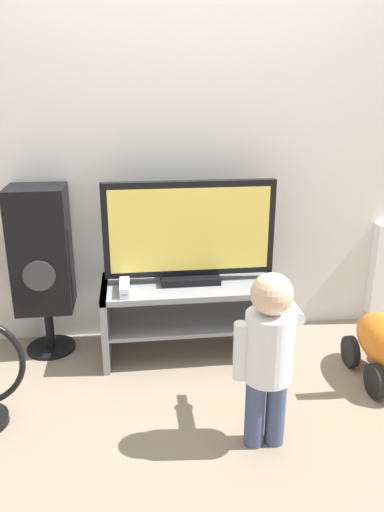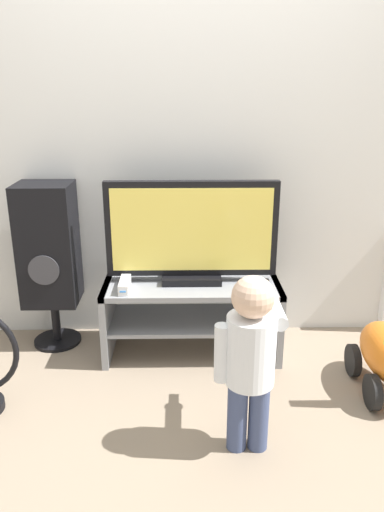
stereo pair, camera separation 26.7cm
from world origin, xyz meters
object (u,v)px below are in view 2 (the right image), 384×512
(remote_primary, at_px, (263,291))
(child, at_px, (251,350))
(television, at_px, (192,233))
(game_console, at_px, (125,285))
(speaker_tower, at_px, (49,248))

(remote_primary, xyz_separation_m, child, (-0.15, -0.67, 0.02))
(television, distance_m, game_console, 0.46)
(child, bearing_deg, speaker_tower, 137.97)
(speaker_tower, bearing_deg, television, -6.50)
(remote_primary, xyz_separation_m, speaker_tower, (-1.20, 0.27, 0.16))
(television, xyz_separation_m, child, (0.23, -0.85, -0.25))
(game_console, relative_size, remote_primary, 1.46)
(game_console, height_order, speaker_tower, speaker_tower)
(child, xyz_separation_m, speaker_tower, (-1.04, 0.94, 0.13))
(game_console, bearing_deg, remote_primary, -4.11)
(television, distance_m, speaker_tower, 0.83)
(child, bearing_deg, remote_primary, 77.16)
(remote_primary, bearing_deg, speaker_tower, 167.29)
(television, relative_size, child, 1.19)
(television, height_order, child, television)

